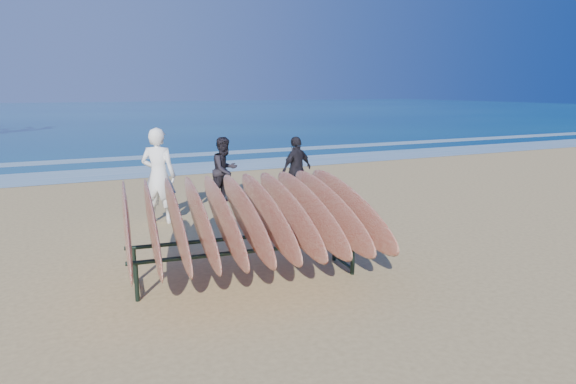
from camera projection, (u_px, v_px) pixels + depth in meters
name	position (u px, v px, depth m)	size (l,w,h in m)	color
ground	(310.00, 262.00, 7.87)	(120.00, 120.00, 0.00)	tan
ocean	(78.00, 113.00, 56.59)	(160.00, 160.00, 0.00)	navy
foam_near	(167.00, 170.00, 16.73)	(160.00, 160.00, 0.00)	white
foam_far	(148.00, 157.00, 19.83)	(160.00, 160.00, 0.00)	white
surfboard_rack	(245.00, 216.00, 7.01)	(3.51, 3.37, 1.47)	black
person_white	(159.00, 176.00, 10.03)	(0.69, 0.45, 1.88)	white
person_dark_a	(225.00, 170.00, 11.82)	(0.74, 0.58, 1.53)	black
person_dark_b	(297.00, 170.00, 11.88)	(0.90, 0.37, 1.54)	black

